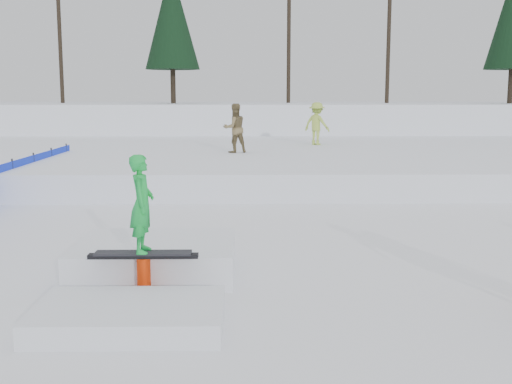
{
  "coord_description": "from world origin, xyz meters",
  "views": [
    {
      "loc": [
        0.3,
        -10.17,
        2.97
      ],
      "look_at": [
        0.5,
        2.0,
        1.1
      ],
      "focal_mm": 45.0,
      "sensor_mm": 36.0,
      "label": 1
    }
  ],
  "objects": [
    {
      "name": "treeline",
      "position": [
        6.18,
        28.28,
        7.45
      ],
      "size": [
        40.24,
        4.22,
        10.5
      ],
      "color": "black",
      "rests_on": "snow_berm"
    },
    {
      "name": "walker_ygreen",
      "position": [
        3.34,
        17.23,
        1.71
      ],
      "size": [
        1.34,
        1.24,
        1.81
      ],
      "primitive_type": "imported",
      "rotation": [
        0.0,
        0.0,
        2.5
      ],
      "color": "#ADCC4B",
      "rests_on": "snow_midrise"
    },
    {
      "name": "ground",
      "position": [
        0.0,
        0.0,
        0.0
      ],
      "size": [
        120.0,
        120.0,
        0.0
      ],
      "primitive_type": "plane",
      "color": "white"
    },
    {
      "name": "walker_olive",
      "position": [
        -0.1,
        13.62,
        1.71
      ],
      "size": [
        1.08,
        0.97,
        1.81
      ],
      "primitive_type": "imported",
      "rotation": [
        0.0,
        0.0,
        3.54
      ],
      "color": "brown",
      "rests_on": "snow_midrise"
    },
    {
      "name": "snow_midrise",
      "position": [
        0.0,
        16.0,
        0.4
      ],
      "size": [
        50.0,
        18.0,
        0.8
      ],
      "primitive_type": "cube",
      "color": "white",
      "rests_on": "ground"
    },
    {
      "name": "jib_rail_feature",
      "position": [
        -1.19,
        -0.48,
        0.3
      ],
      "size": [
        2.6,
        4.4,
        2.11
      ],
      "color": "white",
      "rests_on": "ground"
    },
    {
      "name": "snow_berm",
      "position": [
        0.0,
        30.0,
        1.2
      ],
      "size": [
        60.0,
        14.0,
        2.4
      ],
      "primitive_type": "cube",
      "color": "white",
      "rests_on": "ground"
    }
  ]
}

